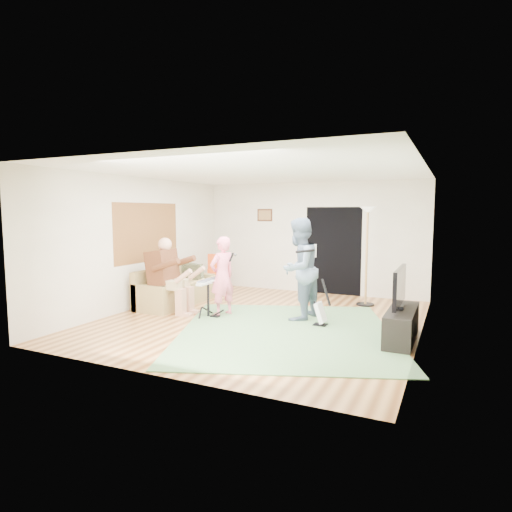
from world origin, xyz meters
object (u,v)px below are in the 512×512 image
at_px(drum_kit, 208,300).
at_px(torchiere_lamp, 367,238).
at_px(guitar_spare, 321,313).
at_px(television, 400,286).
at_px(sofa, 173,292).
at_px(dining_chair, 215,280).
at_px(tv_cabinet, 402,325).
at_px(guitarist, 299,269).
at_px(singer, 222,276).

relative_size(drum_kit, torchiere_lamp, 0.35).
height_order(guitar_spare, torchiere_lamp, torchiere_lamp).
relative_size(guitar_spare, television, 0.71).
bearing_deg(sofa, dining_chair, 79.34).
distance_m(drum_kit, tv_cabinet, 3.50).
bearing_deg(dining_chair, sofa, -118.01).
bearing_deg(television, drum_kit, 179.49).
bearing_deg(tv_cabinet, dining_chair, 155.76).
distance_m(guitar_spare, tv_cabinet, 1.41).
bearing_deg(drum_kit, sofa, 153.21).
bearing_deg(television, guitarist, 162.04).
distance_m(sofa, dining_chair, 1.39).
height_order(sofa, tv_cabinet, sofa).
bearing_deg(singer, guitar_spare, 113.10).
height_order(dining_chair, tv_cabinet, dining_chair).
bearing_deg(guitarist, sofa, -81.75).
xyz_separation_m(sofa, drum_kit, (1.29, -0.65, 0.06)).
xyz_separation_m(drum_kit, television, (3.45, -0.03, 0.53)).
bearing_deg(tv_cabinet, singer, 175.58).
xyz_separation_m(singer, television, (3.27, -0.26, 0.09)).
height_order(torchiere_lamp, tv_cabinet, torchiere_lamp).
bearing_deg(television, singer, 175.51).
xyz_separation_m(singer, guitarist, (1.42, 0.34, 0.18)).
xyz_separation_m(torchiere_lamp, television, (0.94, -2.32, -0.59)).
height_order(guitar_spare, tv_cabinet, guitar_spare).
bearing_deg(sofa, guitarist, -1.65).
distance_m(sofa, television, 4.82).
bearing_deg(dining_chair, drum_kit, -80.18).
distance_m(guitarist, dining_chair, 3.07).
distance_m(tv_cabinet, television, 0.60).
xyz_separation_m(guitar_spare, television, (1.32, -0.30, 0.61)).
relative_size(guitarist, television, 1.60).
relative_size(torchiere_lamp, dining_chair, 2.18).
bearing_deg(guitarist, torchiere_lamp, 162.21).
bearing_deg(torchiere_lamp, television, -67.99).
distance_m(sofa, torchiere_lamp, 4.30).
bearing_deg(dining_chair, tv_cabinet, -41.59).
bearing_deg(tv_cabinet, torchiere_lamp, 113.07).
bearing_deg(dining_chair, guitarist, -46.03).
xyz_separation_m(guitarist, tv_cabinet, (1.89, -0.60, -0.69)).
height_order(guitarist, dining_chair, guitarist).
bearing_deg(guitarist, singer, -66.63).
height_order(guitarist, torchiere_lamp, torchiere_lamp).
relative_size(drum_kit, singer, 0.48).
bearing_deg(torchiere_lamp, guitar_spare, -100.82).
relative_size(dining_chair, television, 0.82).
bearing_deg(singer, drum_kit, -17.27).
bearing_deg(guitar_spare, singer, -178.67).
distance_m(drum_kit, guitar_spare, 2.14).
xyz_separation_m(guitar_spare, dining_chair, (-3.16, 1.74, 0.10)).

